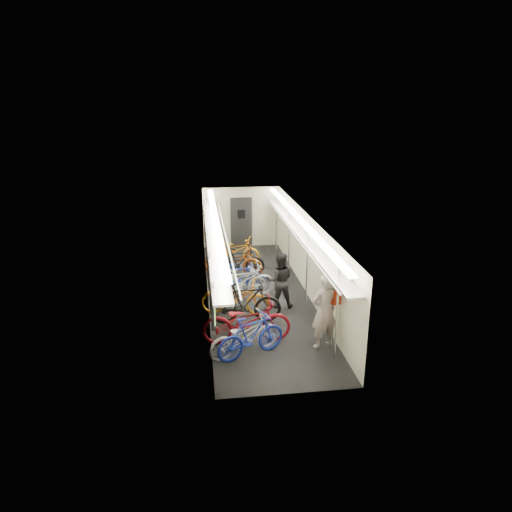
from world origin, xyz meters
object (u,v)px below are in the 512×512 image
object	(u,v)px
bicycle_1	(251,336)
backpack	(337,296)
bicycle_0	(245,336)
passenger_near	(324,311)
passenger_mid	(280,280)

from	to	relation	value
bicycle_1	backpack	world-z (taller)	backpack
bicycle_0	passenger_near	size ratio (longest dim) A/B	0.96
bicycle_1	passenger_mid	distance (m)	2.81
passenger_mid	backpack	world-z (taller)	passenger_mid
bicycle_0	passenger_near	bearing A→B (deg)	-111.24
bicycle_0	bicycle_1	world-z (taller)	bicycle_1
passenger_near	bicycle_0	bearing A→B (deg)	-16.39
bicycle_0	passenger_mid	xyz separation A→B (m)	(1.24, 2.45, 0.33)
bicycle_0	bicycle_1	xyz separation A→B (m)	(0.13, -0.12, 0.04)
passenger_near	passenger_mid	bearing A→B (deg)	-94.06
passenger_mid	passenger_near	bearing A→B (deg)	109.65
passenger_near	passenger_mid	size ratio (longest dim) A/B	1.17
bicycle_1	passenger_mid	bearing A→B (deg)	-46.20
bicycle_0	backpack	distance (m)	2.31
passenger_near	backpack	world-z (taller)	passenger_near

